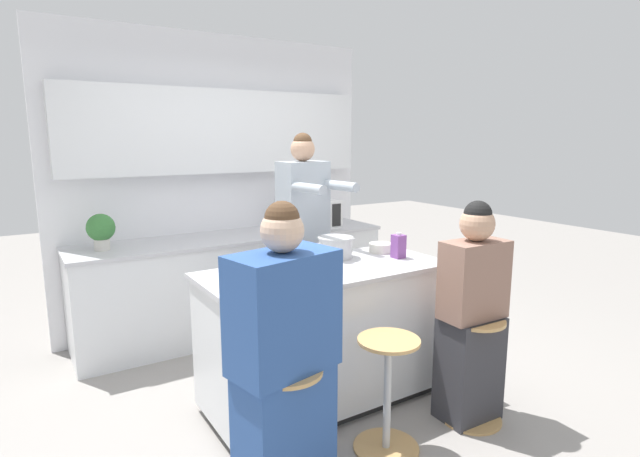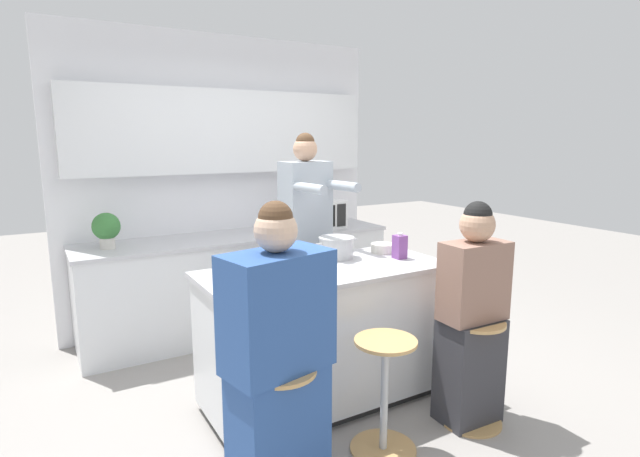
{
  "view_description": "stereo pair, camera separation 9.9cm",
  "coord_description": "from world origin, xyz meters",
  "px_view_note": "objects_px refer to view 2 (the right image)",
  "views": [
    {
      "loc": [
        -1.71,
        -2.64,
        1.77
      ],
      "look_at": [
        0.0,
        0.07,
        1.18
      ],
      "focal_mm": 28.0,
      "sensor_mm": 36.0,
      "label": 1
    },
    {
      "loc": [
        -1.63,
        -2.7,
        1.77
      ],
      "look_at": [
        0.0,
        0.07,
        1.18
      ],
      "focal_mm": 28.0,
      "sensor_mm": 36.0,
      "label": 2
    }
  ],
  "objects_px": {
    "person_seated_near": "(472,323)",
    "juice_carton": "(400,247)",
    "bar_stool_leftmost": "(282,429)",
    "kitchen_island": "(326,335)",
    "cooking_pot": "(336,247)",
    "bar_stool_rightmost": "(473,370)",
    "person_wrapped_blanket": "(278,363)",
    "banana_bunch": "(235,270)",
    "coffee_cup_near": "(283,274)",
    "person_cooking": "(306,250)",
    "coffee_cup_far": "(310,269)",
    "microwave": "(316,214)",
    "potted_plant": "(106,228)",
    "bar_stool_center": "(384,393)",
    "fruit_bowl": "(383,248)"
  },
  "relations": [
    {
      "from": "kitchen_island",
      "to": "cooking_pot",
      "type": "bearing_deg",
      "value": 43.63
    },
    {
      "from": "kitchen_island",
      "to": "person_seated_near",
      "type": "xyz_separation_m",
      "value": [
        0.66,
        -0.66,
        0.18
      ]
    },
    {
      "from": "coffee_cup_near",
      "to": "banana_bunch",
      "type": "distance_m",
      "value": 0.35
    },
    {
      "from": "person_cooking",
      "to": "person_wrapped_blanket",
      "type": "xyz_separation_m",
      "value": [
        -0.88,
        -1.3,
        -0.2
      ]
    },
    {
      "from": "bar_stool_center",
      "to": "coffee_cup_far",
      "type": "height_order",
      "value": "coffee_cup_far"
    },
    {
      "from": "coffee_cup_far",
      "to": "microwave",
      "type": "height_order",
      "value": "microwave"
    },
    {
      "from": "bar_stool_leftmost",
      "to": "person_seated_near",
      "type": "height_order",
      "value": "person_seated_near"
    },
    {
      "from": "coffee_cup_near",
      "to": "coffee_cup_far",
      "type": "distance_m",
      "value": 0.19
    },
    {
      "from": "person_cooking",
      "to": "potted_plant",
      "type": "xyz_separation_m",
      "value": [
        -1.33,
        0.87,
        0.16
      ]
    },
    {
      "from": "bar_stool_leftmost",
      "to": "bar_stool_center",
      "type": "xyz_separation_m",
      "value": [
        0.66,
        0.02,
        0.0
      ]
    },
    {
      "from": "person_seated_near",
      "to": "coffee_cup_near",
      "type": "xyz_separation_m",
      "value": [
        -1.03,
        0.53,
        0.33
      ]
    },
    {
      "from": "juice_carton",
      "to": "cooking_pot",
      "type": "bearing_deg",
      "value": 147.78
    },
    {
      "from": "bar_stool_center",
      "to": "bar_stool_rightmost",
      "type": "bearing_deg",
      "value": -4.36
    },
    {
      "from": "coffee_cup_far",
      "to": "juice_carton",
      "type": "height_order",
      "value": "juice_carton"
    },
    {
      "from": "cooking_pot",
      "to": "coffee_cup_near",
      "type": "distance_m",
      "value": 0.67
    },
    {
      "from": "fruit_bowl",
      "to": "potted_plant",
      "type": "xyz_separation_m",
      "value": [
        -1.71,
        1.35,
        0.1
      ]
    },
    {
      "from": "bar_stool_center",
      "to": "potted_plant",
      "type": "xyz_separation_m",
      "value": [
        -1.12,
        2.16,
        0.71
      ]
    },
    {
      "from": "coffee_cup_far",
      "to": "cooking_pot",
      "type": "bearing_deg",
      "value": 38.49
    },
    {
      "from": "kitchen_island",
      "to": "bar_stool_rightmost",
      "type": "xyz_separation_m",
      "value": [
        0.66,
        -0.69,
        -0.12
      ]
    },
    {
      "from": "bar_stool_center",
      "to": "microwave",
      "type": "bearing_deg",
      "value": 69.93
    },
    {
      "from": "person_wrapped_blanket",
      "to": "coffee_cup_far",
      "type": "height_order",
      "value": "person_wrapped_blanket"
    },
    {
      "from": "kitchen_island",
      "to": "person_wrapped_blanket",
      "type": "distance_m",
      "value": 0.96
    },
    {
      "from": "kitchen_island",
      "to": "juice_carton",
      "type": "distance_m",
      "value": 0.8
    },
    {
      "from": "person_wrapped_blanket",
      "to": "banana_bunch",
      "type": "relative_size",
      "value": 10.04
    },
    {
      "from": "fruit_bowl",
      "to": "microwave",
      "type": "distance_m",
      "value": 1.32
    },
    {
      "from": "cooking_pot",
      "to": "microwave",
      "type": "height_order",
      "value": "microwave"
    },
    {
      "from": "bar_stool_rightmost",
      "to": "coffee_cup_near",
      "type": "distance_m",
      "value": 1.33
    },
    {
      "from": "cooking_pot",
      "to": "bar_stool_rightmost",
      "type": "bearing_deg",
      "value": -63.39
    },
    {
      "from": "person_cooking",
      "to": "banana_bunch",
      "type": "xyz_separation_m",
      "value": [
        -0.77,
        -0.47,
        0.05
      ]
    },
    {
      "from": "bar_stool_leftmost",
      "to": "bar_stool_center",
      "type": "bearing_deg",
      "value": 2.04
    },
    {
      "from": "kitchen_island",
      "to": "banana_bunch",
      "type": "xyz_separation_m",
      "value": [
        -0.56,
        0.17,
        0.48
      ]
    },
    {
      "from": "juice_carton",
      "to": "microwave",
      "type": "height_order",
      "value": "microwave"
    },
    {
      "from": "bar_stool_rightmost",
      "to": "potted_plant",
      "type": "bearing_deg",
      "value": 128.74
    },
    {
      "from": "coffee_cup_far",
      "to": "potted_plant",
      "type": "bearing_deg",
      "value": 119.86
    },
    {
      "from": "person_seated_near",
      "to": "juice_carton",
      "type": "height_order",
      "value": "person_seated_near"
    },
    {
      "from": "person_wrapped_blanket",
      "to": "potted_plant",
      "type": "relative_size",
      "value": 5.14
    },
    {
      "from": "person_cooking",
      "to": "bar_stool_leftmost",
      "type": "bearing_deg",
      "value": -128.32
    },
    {
      "from": "person_cooking",
      "to": "juice_carton",
      "type": "xyz_separation_m",
      "value": [
        0.37,
        -0.68,
        0.11
      ]
    },
    {
      "from": "bar_stool_rightmost",
      "to": "banana_bunch",
      "type": "distance_m",
      "value": 1.61
    },
    {
      "from": "bar_stool_center",
      "to": "juice_carton",
      "type": "bearing_deg",
      "value": 46.05
    },
    {
      "from": "bar_stool_rightmost",
      "to": "person_wrapped_blanket",
      "type": "relative_size",
      "value": 0.45
    },
    {
      "from": "person_wrapped_blanket",
      "to": "potted_plant",
      "type": "xyz_separation_m",
      "value": [
        -0.45,
        2.18,
        0.36
      ]
    },
    {
      "from": "bar_stool_leftmost",
      "to": "microwave",
      "type": "bearing_deg",
      "value": 56.26
    },
    {
      "from": "juice_carton",
      "to": "person_wrapped_blanket",
      "type": "bearing_deg",
      "value": -153.62
    },
    {
      "from": "bar_stool_leftmost",
      "to": "person_cooking",
      "type": "height_order",
      "value": "person_cooking"
    },
    {
      "from": "bar_stool_center",
      "to": "person_wrapped_blanket",
      "type": "xyz_separation_m",
      "value": [
        -0.66,
        -0.01,
        0.35
      ]
    },
    {
      "from": "person_cooking",
      "to": "juice_carton",
      "type": "relative_size",
      "value": 10.0
    },
    {
      "from": "bar_stool_leftmost",
      "to": "person_wrapped_blanket",
      "type": "relative_size",
      "value": 0.45
    },
    {
      "from": "microwave",
      "to": "cooking_pot",
      "type": "bearing_deg",
      "value": -113.9
    },
    {
      "from": "person_wrapped_blanket",
      "to": "bar_stool_leftmost",
      "type": "bearing_deg",
      "value": -56.39
    }
  ]
}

